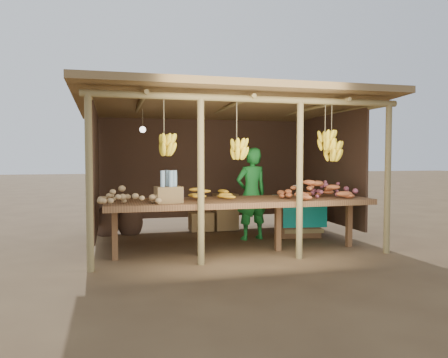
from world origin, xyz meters
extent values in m
plane|color=brown|center=(0.00, 0.00, 0.00)|extent=(60.00, 60.00, 0.00)
cylinder|color=olive|center=(-2.10, -1.50, 1.10)|extent=(0.09, 0.09, 2.20)
cylinder|color=olive|center=(2.10, -1.50, 1.10)|extent=(0.09, 0.09, 2.20)
cylinder|color=olive|center=(-2.10, 1.50, 1.10)|extent=(0.09, 0.09, 2.20)
cylinder|color=olive|center=(2.10, 1.50, 1.10)|extent=(0.09, 0.09, 2.20)
cylinder|color=olive|center=(-0.70, -1.50, 1.10)|extent=(0.09, 0.09, 2.20)
cylinder|color=olive|center=(0.70, -1.50, 1.10)|extent=(0.09, 0.09, 2.20)
cylinder|color=olive|center=(0.00, -1.50, 2.20)|extent=(4.40, 0.09, 0.09)
cylinder|color=olive|center=(0.00, 1.50, 2.20)|extent=(4.40, 0.09, 0.09)
cube|color=olive|center=(0.00, 0.00, 2.29)|extent=(4.70, 3.50, 0.28)
cube|color=#462E20|center=(0.00, 1.48, 1.21)|extent=(4.20, 0.04, 1.98)
cube|color=#462E20|center=(-2.08, 0.20, 1.21)|extent=(0.04, 2.40, 1.98)
cube|color=#462E20|center=(2.08, 0.20, 1.21)|extent=(0.04, 2.40, 1.98)
cube|color=brown|center=(0.00, -0.95, 0.76)|extent=(3.90, 1.05, 0.08)
cube|color=brown|center=(-1.80, -0.95, 0.36)|extent=(0.08, 0.08, 0.72)
cube|color=brown|center=(-0.60, -0.95, 0.36)|extent=(0.08, 0.08, 0.72)
cube|color=brown|center=(0.60, -0.95, 0.36)|extent=(0.08, 0.08, 0.72)
cube|color=brown|center=(1.80, -0.95, 0.36)|extent=(0.08, 0.08, 0.72)
cylinder|color=navy|center=(-0.96, -0.59, 0.86)|extent=(0.35, 0.35, 0.12)
cube|color=olive|center=(-1.09, -1.18, 0.91)|extent=(0.38, 0.31, 0.22)
imported|color=#1C7E2B|center=(0.49, 0.01, 0.79)|extent=(0.64, 0.48, 1.58)
cube|color=brown|center=(1.40, 0.15, 0.32)|extent=(0.78, 0.69, 0.65)
cube|color=#0E9A89|center=(1.40, 0.15, 0.68)|extent=(0.87, 0.77, 0.06)
cube|color=olive|center=(0.28, 0.99, 0.19)|extent=(0.44, 0.35, 0.35)
cube|color=olive|center=(0.28, 0.99, 0.54)|extent=(0.44, 0.35, 0.35)
cube|color=olive|center=(-0.19, 0.99, 0.19)|extent=(0.44, 0.35, 0.35)
ellipsoid|color=#462E20|center=(-1.93, 1.06, 0.27)|extent=(0.46, 0.46, 0.62)
ellipsoid|color=#462E20|center=(-1.51, 1.06, 0.27)|extent=(0.46, 0.46, 0.62)
camera|label=1|loc=(-1.83, -7.09, 1.43)|focal=35.00mm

